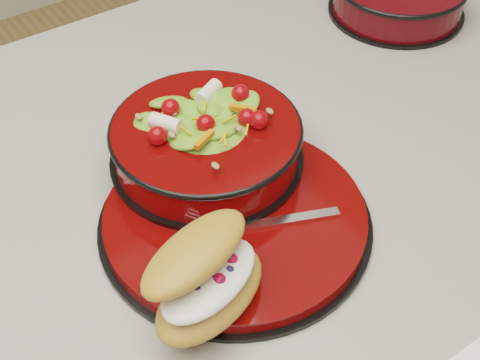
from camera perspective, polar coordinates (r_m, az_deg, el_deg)
dinner_plate at (r=0.71m, az=-0.32°, el=-3.27°), size 0.29×0.29×0.02m
salad_bowl at (r=0.74m, az=-2.93°, el=3.70°), size 0.22×0.22×0.09m
croissant at (r=0.61m, az=-2.94°, el=-8.25°), size 0.14×0.12×0.08m
fork at (r=0.69m, az=2.10°, el=-3.72°), size 0.14×0.07×0.00m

